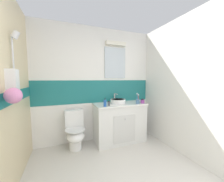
{
  "coord_description": "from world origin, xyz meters",
  "views": [
    {
      "loc": [
        -0.72,
        -0.4,
        1.37
      ],
      "look_at": [
        0.13,
        1.78,
        1.16
      ],
      "focal_mm": 20.65,
      "sensor_mm": 36.0,
      "label": 1
    }
  ],
  "objects_px": {
    "toilet": "(75,131)",
    "toothbrush_cup": "(138,101)",
    "hair_gel_jar": "(142,101)",
    "soap_dispenser": "(105,103)",
    "perfume_flask_small": "(109,103)",
    "sink_basin": "(118,101)"
  },
  "relations": [
    {
      "from": "perfume_flask_small",
      "to": "hair_gel_jar",
      "type": "bearing_deg",
      "value": 0.27
    },
    {
      "from": "sink_basin",
      "to": "toothbrush_cup",
      "type": "distance_m",
      "value": 0.43
    },
    {
      "from": "toothbrush_cup",
      "to": "hair_gel_jar",
      "type": "height_order",
      "value": "toothbrush_cup"
    },
    {
      "from": "hair_gel_jar",
      "to": "toothbrush_cup",
      "type": "bearing_deg",
      "value": -175.94
    },
    {
      "from": "toothbrush_cup",
      "to": "perfume_flask_small",
      "type": "bearing_deg",
      "value": 179.53
    },
    {
      "from": "sink_basin",
      "to": "soap_dispenser",
      "type": "distance_m",
      "value": 0.43
    },
    {
      "from": "toothbrush_cup",
      "to": "soap_dispenser",
      "type": "distance_m",
      "value": 0.75
    },
    {
      "from": "perfume_flask_small",
      "to": "soap_dispenser",
      "type": "bearing_deg",
      "value": -165.32
    },
    {
      "from": "sink_basin",
      "to": "toilet",
      "type": "bearing_deg",
      "value": 179.63
    },
    {
      "from": "sink_basin",
      "to": "perfume_flask_small",
      "type": "distance_m",
      "value": 0.34
    },
    {
      "from": "soap_dispenser",
      "to": "perfume_flask_small",
      "type": "xyz_separation_m",
      "value": [
        0.09,
        0.02,
        -0.02
      ]
    },
    {
      "from": "toilet",
      "to": "toothbrush_cup",
      "type": "bearing_deg",
      "value": -8.99
    },
    {
      "from": "toilet",
      "to": "perfume_flask_small",
      "type": "distance_m",
      "value": 0.86
    },
    {
      "from": "soap_dispenser",
      "to": "hair_gel_jar",
      "type": "bearing_deg",
      "value": 1.79
    },
    {
      "from": "toilet",
      "to": "toothbrush_cup",
      "type": "distance_m",
      "value": 1.42
    },
    {
      "from": "toilet",
      "to": "hair_gel_jar",
      "type": "height_order",
      "value": "hair_gel_jar"
    },
    {
      "from": "sink_basin",
      "to": "hair_gel_jar",
      "type": "bearing_deg",
      "value": -20.63
    },
    {
      "from": "toilet",
      "to": "perfume_flask_small",
      "type": "relative_size",
      "value": 7.55
    },
    {
      "from": "toothbrush_cup",
      "to": "soap_dispenser",
      "type": "height_order",
      "value": "toothbrush_cup"
    },
    {
      "from": "toothbrush_cup",
      "to": "perfume_flask_small",
      "type": "xyz_separation_m",
      "value": [
        -0.66,
        0.01,
        -0.01
      ]
    },
    {
      "from": "soap_dispenser",
      "to": "perfume_flask_small",
      "type": "bearing_deg",
      "value": 14.68
    },
    {
      "from": "toothbrush_cup",
      "to": "hair_gel_jar",
      "type": "xyz_separation_m",
      "value": [
        0.13,
        0.01,
        -0.01
      ]
    }
  ]
}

